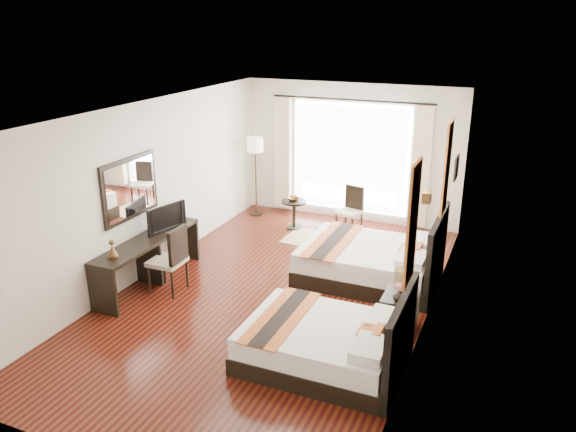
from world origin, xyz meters
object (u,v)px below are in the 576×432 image
at_px(desk_chair, 169,272).
at_px(floor_lamp, 255,150).
at_px(vase, 398,297).
at_px(table_lamp, 404,278).
at_px(window_chair, 349,219).
at_px(bed_near, 328,343).
at_px(nightstand, 399,313).
at_px(console_desk, 149,261).
at_px(television, 164,217).
at_px(bed_far, 373,261).
at_px(fruit_bowl, 294,199).
at_px(side_table, 294,214).

relative_size(desk_chair, floor_lamp, 0.63).
xyz_separation_m(vase, floor_lamp, (-3.84, 3.63, 0.84)).
bearing_deg(table_lamp, window_chair, 118.22).
xyz_separation_m(bed_near, floor_lamp, (-3.21, 4.56, 1.13)).
bearing_deg(floor_lamp, nightstand, -42.12).
height_order(console_desk, window_chair, window_chair).
bearing_deg(floor_lamp, desk_chair, -84.97).
xyz_separation_m(bed_near, console_desk, (-3.33, 0.96, 0.09)).
height_order(bed_near, console_desk, bed_near).
bearing_deg(window_chair, television, -23.57).
bearing_deg(bed_far, console_desk, -154.59).
relative_size(vase, fruit_bowl, 0.65).
height_order(television, floor_lamp, floor_lamp).
xyz_separation_m(bed_far, television, (-3.20, -1.08, 0.66)).
relative_size(bed_near, desk_chair, 1.82).
xyz_separation_m(table_lamp, television, (-3.94, 0.26, 0.21)).
bearing_deg(fruit_bowl, window_chair, 10.03).
height_order(side_table, window_chair, window_chair).
xyz_separation_m(bed_near, fruit_bowl, (-2.18, 4.15, 0.32)).
bearing_deg(bed_far, vase, -64.89).
bearing_deg(desk_chair, television, -53.45).
bearing_deg(bed_near, side_table, 117.59).
relative_size(nightstand, window_chair, 0.60).
height_order(bed_far, television, bed_far).
distance_m(vase, floor_lamp, 5.35).
height_order(bed_near, desk_chair, bed_near).
height_order(bed_near, nightstand, bed_near).
relative_size(bed_far, desk_chair, 2.03).
bearing_deg(bed_far, desk_chair, -149.62).
height_order(table_lamp, window_chair, window_chair).
height_order(bed_far, side_table, bed_far).
xyz_separation_m(vase, desk_chair, (-3.51, -0.07, -0.25)).
xyz_separation_m(table_lamp, fruit_bowl, (-2.82, 2.99, -0.16)).
bearing_deg(nightstand, table_lamp, 78.56).
distance_m(bed_near, table_lamp, 1.40).
distance_m(bed_far, side_table, 2.63).
distance_m(bed_far, floor_lamp, 3.89).
bearing_deg(vase, window_chair, 116.54).
xyz_separation_m(bed_far, side_table, (-2.05, 1.64, -0.03)).
distance_m(bed_near, bed_far, 2.50).
height_order(bed_far, nightstand, bed_far).
height_order(bed_far, table_lamp, bed_far).
bearing_deg(vase, side_table, 131.06).
relative_size(floor_lamp, side_table, 2.90).
xyz_separation_m(bed_far, floor_lamp, (-3.11, 2.07, 1.10)).
height_order(bed_near, floor_lamp, floor_lamp).
xyz_separation_m(bed_near, bed_far, (-0.11, 2.49, 0.03)).
bearing_deg(side_table, window_chair, 11.01).
relative_size(table_lamp, window_chair, 0.42).
distance_m(console_desk, side_table, 3.38).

